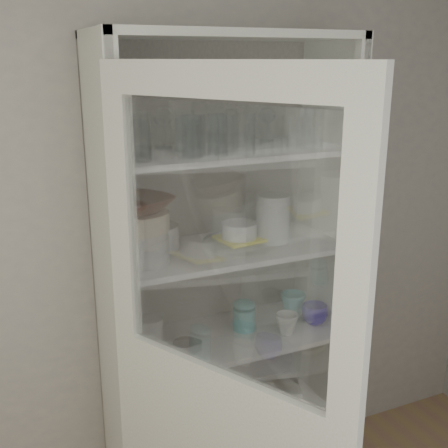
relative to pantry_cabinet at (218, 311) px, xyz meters
name	(u,v)px	position (x,y,z in m)	size (l,w,h in m)	color
wall_back	(160,228)	(-0.20, 0.16, 0.36)	(3.60, 0.02, 2.60)	#9E9B99
pantry_cabinet	(218,311)	(0.00, 0.00, 0.00)	(1.00, 0.45, 2.10)	beige
cupboard_door	(222,434)	(-0.29, -0.69, -0.07)	(0.45, 0.81, 2.00)	beige
tumbler_0	(141,140)	(-0.37, -0.19, 0.79)	(0.07, 0.07, 0.15)	silver
tumbler_1	(196,136)	(-0.16, -0.18, 0.80)	(0.07, 0.07, 0.15)	silver
tumbler_2	(218,135)	(-0.09, -0.20, 0.80)	(0.08, 0.08, 0.15)	silver
tumbler_3	(225,135)	(-0.05, -0.19, 0.79)	(0.07, 0.07, 0.15)	silver
tumbler_4	(245,134)	(0.02, -0.21, 0.80)	(0.08, 0.08, 0.15)	silver
tumbler_5	(295,134)	(0.24, -0.18, 0.78)	(0.06, 0.06, 0.12)	silver
tumbler_6	(306,128)	(0.30, -0.17, 0.80)	(0.08, 0.08, 0.16)	silver
tumbler_7	(141,134)	(-0.33, -0.07, 0.80)	(0.08, 0.08, 0.16)	silver
tumbler_8	(184,135)	(-0.16, -0.04, 0.78)	(0.06, 0.06, 0.13)	silver
tumbler_9	(184,131)	(-0.16, -0.05, 0.80)	(0.08, 0.08, 0.15)	silver
tumbler_10	(218,133)	(-0.04, -0.10, 0.79)	(0.07, 0.07, 0.14)	silver
tumbler_11	(232,132)	(0.04, -0.05, 0.78)	(0.06, 0.06, 0.13)	silver
goblet_0	(115,128)	(-0.41, 0.01, 0.82)	(0.09, 0.09, 0.19)	silver
goblet_1	(163,126)	(-0.21, 0.05, 0.81)	(0.08, 0.08, 0.17)	silver
goblet_2	(231,125)	(0.08, 0.04, 0.80)	(0.07, 0.07, 0.16)	silver
goblet_3	(267,123)	(0.25, 0.05, 0.80)	(0.07, 0.07, 0.16)	silver
plate_stack_front	(141,246)	(-0.36, -0.10, 0.38)	(0.21, 0.21, 0.13)	silver
plate_stack_back	(156,237)	(-0.26, 0.02, 0.37)	(0.19, 0.19, 0.10)	silver
cream_bowl	(139,221)	(-0.36, -0.10, 0.48)	(0.22, 0.22, 0.07)	beige
terracotta_bowl	(139,204)	(-0.36, -0.10, 0.55)	(0.24, 0.24, 0.06)	#4D241A
glass_platter	(239,242)	(0.07, -0.06, 0.33)	(0.30, 0.30, 0.02)	silver
yellow_trivet	(240,239)	(0.07, -0.06, 0.34)	(0.17, 0.17, 0.01)	yellow
white_ramekin	(240,230)	(0.07, -0.06, 0.38)	(0.15, 0.15, 0.06)	silver
grey_bowl_stack	(273,218)	(0.21, -0.08, 0.42)	(0.14, 0.14, 0.20)	#B8B8B8
mug_blue	(315,314)	(0.41, -0.14, -0.03)	(0.11, 0.11, 0.09)	#0A0786
mug_teal	(293,304)	(0.37, -0.02, -0.03)	(0.11, 0.11, 0.11)	teal
mug_white	(287,324)	(0.25, -0.17, -0.03)	(0.10, 0.10, 0.09)	silver
teal_jar	(244,317)	(0.10, -0.06, -0.02)	(0.10, 0.10, 0.12)	teal
measuring_cups	(185,346)	(-0.20, -0.13, -0.06)	(0.10, 0.10, 0.04)	#B5B5B5
white_canister	(151,332)	(-0.31, -0.03, -0.02)	(0.10, 0.10, 0.12)	silver
cream_dish	(214,412)	(-0.06, -0.09, -0.44)	(0.26, 0.26, 0.08)	beige
tin_box	(279,392)	(0.29, -0.06, -0.45)	(0.19, 0.14, 0.06)	#989898
tumbler_12	(313,129)	(0.31, -0.21, 0.80)	(0.08, 0.08, 0.16)	silver
tumbler_13	(192,137)	(-0.18, -0.19, 0.79)	(0.07, 0.07, 0.15)	silver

